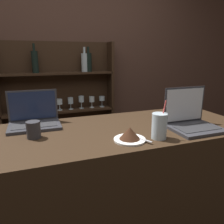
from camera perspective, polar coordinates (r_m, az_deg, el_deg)
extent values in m
cube|color=black|center=(1.58, -2.99, -23.07)|extent=(1.94, 0.69, 1.05)
cube|color=#4C3328|center=(2.52, -12.05, 11.07)|extent=(7.00, 0.06, 2.70)
cube|color=#332114|center=(2.49, -26.90, -2.76)|extent=(0.03, 0.18, 1.63)
cube|color=#332114|center=(2.61, -0.40, -0.39)|extent=(0.03, 0.18, 1.63)
cube|color=#332114|center=(2.56, -13.56, -1.10)|extent=(1.21, 0.02, 1.63)
cube|color=#332114|center=(2.59, -12.91, -8.55)|extent=(1.17, 0.18, 0.02)
cube|color=#332114|center=(2.46, -13.45, 0.24)|extent=(1.17, 0.18, 0.02)
cube|color=#332114|center=(2.39, -14.03, 9.76)|extent=(1.17, 0.18, 0.02)
cylinder|color=silver|center=(2.45, -24.73, -0.44)|extent=(0.05, 0.05, 0.01)
cylinder|color=silver|center=(2.45, -24.82, 0.40)|extent=(0.01, 0.01, 0.07)
cylinder|color=silver|center=(2.43, -24.98, 1.85)|extent=(0.06, 0.06, 0.06)
cylinder|color=silver|center=(2.45, -21.91, -0.20)|extent=(0.06, 0.06, 0.01)
cylinder|color=silver|center=(2.44, -22.01, 0.74)|extent=(0.01, 0.01, 0.08)
cylinder|color=silver|center=(2.42, -22.15, 2.23)|extent=(0.06, 0.06, 0.05)
cylinder|color=silver|center=(2.44, -19.09, 0.05)|extent=(0.05, 0.05, 0.01)
cylinder|color=silver|center=(2.44, -19.15, 0.76)|extent=(0.01, 0.01, 0.06)
cylinder|color=silver|center=(2.42, -19.27, 2.14)|extent=(0.06, 0.06, 0.06)
cylinder|color=silver|center=(2.45, -16.27, 0.29)|extent=(0.06, 0.06, 0.01)
cylinder|color=silver|center=(2.44, -16.33, 1.16)|extent=(0.01, 0.01, 0.07)
cylinder|color=silver|center=(2.42, -16.44, 2.56)|extent=(0.07, 0.07, 0.05)
cylinder|color=silver|center=(2.46, -13.46, 0.53)|extent=(0.06, 0.06, 0.01)
cylinder|color=silver|center=(2.45, -13.51, 1.29)|extent=(0.01, 0.01, 0.06)
cylinder|color=silver|center=(2.44, -13.59, 2.65)|extent=(0.06, 0.06, 0.06)
cylinder|color=silver|center=(2.47, -10.69, 0.77)|extent=(0.05, 0.05, 0.01)
cylinder|color=silver|center=(2.46, -10.72, 1.50)|extent=(0.01, 0.01, 0.06)
cylinder|color=silver|center=(2.45, -10.79, 2.96)|extent=(0.06, 0.06, 0.07)
cylinder|color=silver|center=(2.49, -7.95, 1.01)|extent=(0.05, 0.05, 0.01)
cylinder|color=silver|center=(2.48, -7.98, 1.84)|extent=(0.01, 0.01, 0.07)
cylinder|color=silver|center=(2.47, -8.03, 3.40)|extent=(0.06, 0.06, 0.07)
cylinder|color=silver|center=(2.52, -5.26, 1.23)|extent=(0.05, 0.05, 0.01)
cylinder|color=silver|center=(2.51, -5.28, 1.98)|extent=(0.01, 0.01, 0.06)
cylinder|color=silver|center=(2.50, -5.31, 3.37)|extent=(0.06, 0.06, 0.06)
cylinder|color=silver|center=(2.55, -2.64, 1.45)|extent=(0.06, 0.06, 0.01)
cylinder|color=silver|center=(2.54, -2.65, 2.27)|extent=(0.01, 0.01, 0.07)
cylinder|color=silver|center=(2.53, -2.66, 3.58)|extent=(0.06, 0.06, 0.05)
cylinder|color=#B2C1C6|center=(2.44, -7.17, 12.68)|extent=(0.07, 0.07, 0.19)
cylinder|color=#B2C1C6|center=(2.44, -7.27, 15.74)|extent=(0.02, 0.02, 0.06)
cylinder|color=black|center=(2.45, -6.18, 12.75)|extent=(0.07, 0.07, 0.20)
cylinder|color=black|center=(2.45, -6.27, 15.83)|extent=(0.02, 0.02, 0.07)
cylinder|color=black|center=(2.37, -19.48, 12.19)|extent=(0.07, 0.07, 0.22)
cylinder|color=black|center=(2.37, -19.78, 15.65)|extent=(0.02, 0.02, 0.07)
cube|color=#333338|center=(1.47, -19.52, -3.49)|extent=(0.32, 0.22, 0.02)
cube|color=#28282B|center=(1.45, -19.55, -3.22)|extent=(0.27, 0.12, 0.00)
cube|color=#333338|center=(1.54, -19.95, 1.64)|extent=(0.32, 0.00, 0.20)
cube|color=#1E2847|center=(1.54, -19.94, 1.63)|extent=(0.29, 0.01, 0.18)
cube|color=#333338|center=(1.43, 20.94, -4.07)|extent=(0.30, 0.25, 0.02)
cube|color=#28282B|center=(1.42, 21.30, -3.81)|extent=(0.26, 0.14, 0.00)
cube|color=#333338|center=(1.49, 18.36, 1.83)|extent=(0.30, 0.00, 0.23)
cube|color=silver|center=(1.49, 18.42, 1.81)|extent=(0.28, 0.01, 0.21)
cylinder|color=white|center=(1.18, 4.63, -7.19)|extent=(0.17, 0.17, 0.01)
cone|color=#381E11|center=(1.17, 4.67, -5.49)|extent=(0.11, 0.11, 0.06)
cube|color=#B7B7BC|center=(1.19, 6.97, -6.76)|extent=(0.08, 0.16, 0.00)
cylinder|color=silver|center=(1.22, 12.24, -3.60)|extent=(0.08, 0.08, 0.14)
cylinder|color=#E04C47|center=(1.21, 12.92, -1.90)|extent=(0.04, 0.01, 0.21)
cylinder|color=#2D2D33|center=(1.28, -19.83, -4.37)|extent=(0.08, 0.08, 0.09)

